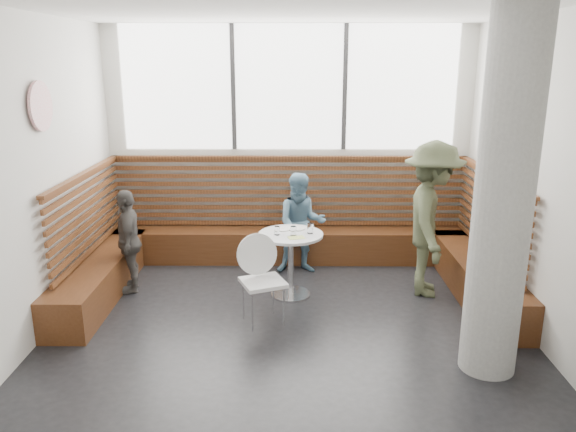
{
  "coord_description": "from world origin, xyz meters",
  "views": [
    {
      "loc": [
        0.06,
        -5.24,
        2.76
      ],
      "look_at": [
        0.0,
        1.0,
        1.0
      ],
      "focal_mm": 35.0,
      "sensor_mm": 36.0,
      "label": 1
    }
  ],
  "objects_px": {
    "child_back": "(301,224)",
    "child_left": "(129,241)",
    "cafe_table": "(291,251)",
    "concrete_column": "(504,200)",
    "cafe_chair": "(263,272)",
    "adult_man": "(431,219)"
  },
  "relations": [
    {
      "from": "concrete_column",
      "to": "cafe_chair",
      "type": "bearing_deg",
      "value": 155.31
    },
    {
      "from": "child_left",
      "to": "cafe_chair",
      "type": "bearing_deg",
      "value": 51.44
    },
    {
      "from": "cafe_table",
      "to": "child_left",
      "type": "relative_size",
      "value": 0.62
    },
    {
      "from": "cafe_chair",
      "to": "child_back",
      "type": "height_order",
      "value": "child_back"
    },
    {
      "from": "cafe_chair",
      "to": "child_left",
      "type": "height_order",
      "value": "child_left"
    },
    {
      "from": "concrete_column",
      "to": "cafe_chair",
      "type": "xyz_separation_m",
      "value": [
        -2.11,
        0.97,
        -1.04
      ]
    },
    {
      "from": "child_back",
      "to": "child_left",
      "type": "height_order",
      "value": "child_back"
    },
    {
      "from": "cafe_table",
      "to": "cafe_chair",
      "type": "distance_m",
      "value": 0.71
    },
    {
      "from": "adult_man",
      "to": "child_left",
      "type": "relative_size",
      "value": 1.46
    },
    {
      "from": "cafe_table",
      "to": "child_back",
      "type": "distance_m",
      "value": 0.8
    },
    {
      "from": "concrete_column",
      "to": "child_back",
      "type": "bearing_deg",
      "value": 125.0
    },
    {
      "from": "child_left",
      "to": "child_back",
      "type": "bearing_deg",
      "value": 93.94
    },
    {
      "from": "cafe_table",
      "to": "adult_man",
      "type": "relative_size",
      "value": 0.42
    },
    {
      "from": "cafe_chair",
      "to": "concrete_column",
      "type": "bearing_deg",
      "value": -47.37
    },
    {
      "from": "cafe_chair",
      "to": "child_left",
      "type": "xyz_separation_m",
      "value": [
        -1.67,
        0.81,
        0.08
      ]
    },
    {
      "from": "concrete_column",
      "to": "child_left",
      "type": "distance_m",
      "value": 4.28
    },
    {
      "from": "cafe_chair",
      "to": "adult_man",
      "type": "distance_m",
      "value": 2.13
    },
    {
      "from": "adult_man",
      "to": "child_left",
      "type": "bearing_deg",
      "value": 99.7
    },
    {
      "from": "concrete_column",
      "to": "child_back",
      "type": "xyz_separation_m",
      "value": [
        -1.68,
        2.4,
        -0.93
      ]
    },
    {
      "from": "adult_man",
      "to": "child_back",
      "type": "height_order",
      "value": "adult_man"
    },
    {
      "from": "child_back",
      "to": "concrete_column",
      "type": "bearing_deg",
      "value": -58.05
    },
    {
      "from": "cafe_table",
      "to": "child_left",
      "type": "xyz_separation_m",
      "value": [
        -1.96,
        0.16,
        0.07
      ]
    }
  ]
}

